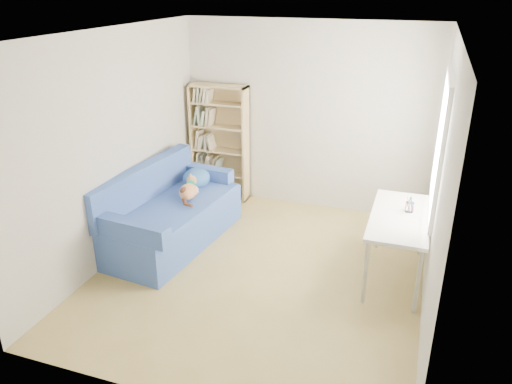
# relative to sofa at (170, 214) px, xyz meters

# --- Properties ---
(ground) EXTENTS (4.00, 4.00, 0.00)m
(ground) POSITION_rel_sofa_xyz_m (1.31, -0.34, -0.36)
(ground) COLOR #A68C4A
(ground) RESTS_ON ground
(room_shell) EXTENTS (3.54, 4.04, 2.62)m
(room_shell) POSITION_rel_sofa_xyz_m (1.41, -0.31, 1.27)
(room_shell) COLOR silver
(room_shell) RESTS_ON ground
(sofa) EXTENTS (1.14, 2.06, 0.97)m
(sofa) POSITION_rel_sofa_xyz_m (0.00, 0.00, 0.00)
(sofa) COLOR navy
(sofa) RESTS_ON ground
(bookshelf) EXTENTS (0.85, 0.26, 1.70)m
(bookshelf) POSITION_rel_sofa_xyz_m (0.06, 1.51, 0.42)
(bookshelf) COLOR tan
(bookshelf) RESTS_ON ground
(desk) EXTENTS (0.61, 1.32, 0.75)m
(desk) POSITION_rel_sofa_xyz_m (2.74, 0.06, 0.32)
(desk) COLOR white
(desk) RESTS_ON ground
(pen_cup) EXTENTS (0.09, 0.09, 0.18)m
(pen_cup) POSITION_rel_sofa_xyz_m (2.82, 0.19, 0.45)
(pen_cup) COLOR white
(pen_cup) RESTS_ON desk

